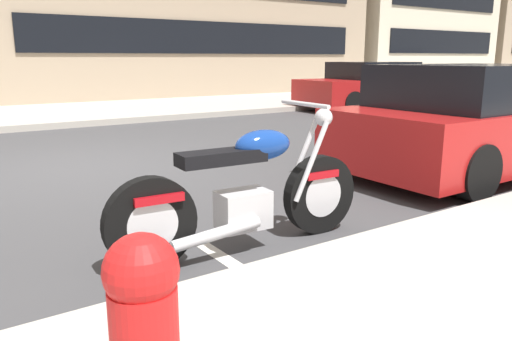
# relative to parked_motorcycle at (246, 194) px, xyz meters

# --- Properties ---
(ground_plane) EXTENTS (260.00, 260.00, 0.00)m
(ground_plane) POSITION_rel_parked_motorcycle_xyz_m (-0.26, 3.73, -0.44)
(ground_plane) COLOR #3D3D3F
(sidewalk_far_curb) EXTENTS (120.00, 5.00, 0.14)m
(sidewalk_far_curb) POSITION_rel_parked_motorcycle_xyz_m (11.74, 10.39, -0.37)
(sidewalk_far_curb) COLOR #ADA89E
(sidewalk_far_curb) RESTS_ON ground
(parking_stall_stripe) EXTENTS (0.12, 2.20, 0.01)m
(parking_stall_stripe) POSITION_rel_parked_motorcycle_xyz_m (-0.26, 0.16, -0.44)
(parking_stall_stripe) COLOR silver
(parking_stall_stripe) RESTS_ON ground
(parked_motorcycle) EXTENTS (2.18, 0.62, 1.14)m
(parked_motorcycle) POSITION_rel_parked_motorcycle_xyz_m (0.00, 0.00, 0.00)
(parked_motorcycle) COLOR black
(parked_motorcycle) RESTS_ON ground
(parked_car_second_in_row) EXTENTS (4.18, 1.93, 1.40)m
(parked_car_second_in_row) POSITION_rel_parked_motorcycle_xyz_m (4.04, 0.60, 0.23)
(parked_car_second_in_row) COLOR #AD1919
(parked_car_second_in_row) RESTS_ON ground
(car_opposite_curb) EXTENTS (4.60, 2.21, 1.36)m
(car_opposite_curb) POSITION_rel_parked_motorcycle_xyz_m (9.06, 7.15, 0.20)
(car_opposite_curb) COLOR #AD1919
(car_opposite_curb) RESTS_ON ground
(townhouse_corner_block) EXTENTS (11.46, 11.48, 10.35)m
(townhouse_corner_block) POSITION_rel_parked_motorcycle_xyz_m (31.06, 18.39, 4.74)
(townhouse_corner_block) COLOR tan
(townhouse_corner_block) RESTS_ON ground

